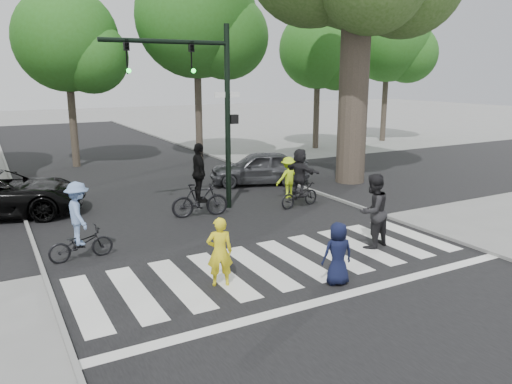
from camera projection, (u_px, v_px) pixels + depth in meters
ground at (301, 278)px, 11.20m from camera, size 120.00×120.00×0.00m
road_stem at (211, 221)px, 15.46m from camera, size 10.00×70.00×0.01m
road_cross at (177, 200)px, 18.01m from camera, size 70.00×10.00×0.01m
curb_left at (34, 246)px, 13.08m from camera, size 0.10×70.00×0.10m
curb_right at (340, 200)px, 17.82m from camera, size 0.10×70.00×0.10m
crosswalk at (285, 268)px, 11.76m from camera, size 10.00×3.85×0.01m
traffic_signal at (203, 92)px, 15.74m from camera, size 4.45×0.29×6.00m
bg_tree_2 at (73, 44)px, 23.19m from camera, size 5.04×4.80×8.40m
bg_tree_3 at (204, 22)px, 24.62m from camera, size 6.30×6.00×10.20m
bg_tree_4 at (323, 53)px, 29.37m from camera, size 4.83×4.60×8.15m
bg_tree_5 at (393, 44)px, 32.52m from camera, size 5.67×5.40×9.30m
pedestrian_woman at (220, 252)px, 10.63m from camera, size 0.65×0.52×1.53m
pedestrian_child at (338, 254)px, 10.72m from camera, size 0.76×0.58×1.39m
pedestrian_adult at (373, 211)px, 12.97m from camera, size 1.11×0.95×1.97m
cyclist_left at (79, 227)px, 12.11m from camera, size 1.57×1.03×1.96m
cyclist_mid at (200, 187)px, 15.76m from camera, size 1.88×1.17×2.37m
cyclist_right at (300, 181)px, 16.92m from camera, size 1.66×1.55×2.03m
car_grey at (259, 168)px, 20.53m from camera, size 4.33×2.91×1.37m
bystander_hivis at (288, 178)px, 18.24m from camera, size 0.99×0.59×1.52m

